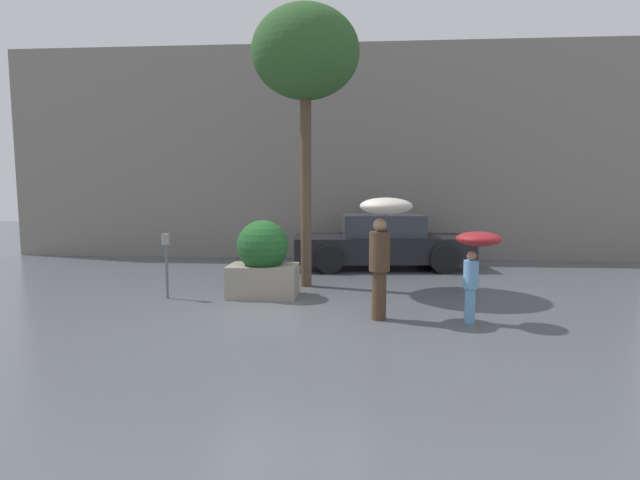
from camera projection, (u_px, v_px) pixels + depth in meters
The scene contains 8 objects.
ground_plane at pixel (288, 315), 8.06m from camera, with size 40.00×40.00×0.00m, color #51565B.
building_facade at pixel (319, 153), 14.18m from camera, with size 18.00×0.30×6.00m.
planter_box at pixel (263, 260), 9.35m from camera, with size 1.28×0.96×1.44m.
person_adult at pixel (384, 229), 7.70m from camera, with size 0.81×0.81×1.90m.
person_child at pixel (477, 251), 7.48m from camera, with size 0.67×0.67×1.40m.
parked_car_near at pixel (382, 243), 12.65m from camera, with size 4.54×2.19×1.36m.
street_tree at pixel (306, 56), 9.89m from camera, with size 2.15×2.15×5.62m.
parking_meter at pixel (166, 252), 9.15m from camera, with size 0.14×0.14×1.20m.
Camera 1 is at (1.12, -7.82, 2.08)m, focal length 28.00 mm.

